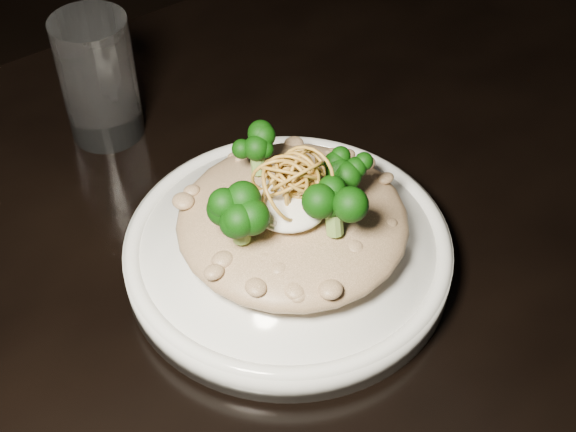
% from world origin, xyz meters
% --- Properties ---
extents(table, '(1.10, 0.80, 0.75)m').
position_xyz_m(table, '(0.00, 0.00, 0.67)').
color(table, black).
rests_on(table, ground).
extents(plate, '(0.26, 0.26, 0.03)m').
position_xyz_m(plate, '(0.02, -0.00, 0.76)').
color(plate, white).
rests_on(plate, table).
extents(risotto, '(0.18, 0.18, 0.04)m').
position_xyz_m(risotto, '(0.03, 0.00, 0.80)').
color(risotto, brown).
rests_on(risotto, plate).
extents(broccoli, '(0.13, 0.13, 0.05)m').
position_xyz_m(broccoli, '(0.02, 0.01, 0.84)').
color(broccoli, black).
rests_on(broccoli, risotto).
extents(cheese, '(0.06, 0.06, 0.02)m').
position_xyz_m(cheese, '(0.02, -0.01, 0.82)').
color(cheese, white).
rests_on(cheese, risotto).
extents(shallots, '(0.04, 0.04, 0.03)m').
position_xyz_m(shallots, '(0.02, -0.00, 0.85)').
color(shallots, brown).
rests_on(shallots, cheese).
extents(drinking_glass, '(0.08, 0.08, 0.12)m').
position_xyz_m(drinking_glass, '(-0.02, 0.24, 0.81)').
color(drinking_glass, silver).
rests_on(drinking_glass, table).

